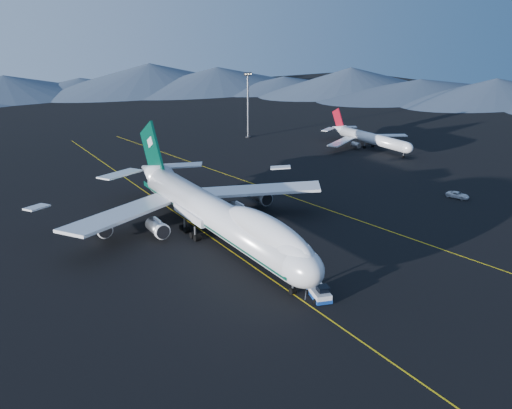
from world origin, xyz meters
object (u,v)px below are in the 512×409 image
pushback_tug (319,294)px  floodlight_mast (248,105)px  boeing_747 (216,214)px  second_jet (370,138)px  service_van (458,195)px

pushback_tug → floodlight_mast: floodlight_mast is taller
boeing_747 → floodlight_mast: bearing=55.5°
pushback_tug → boeing_747: bearing=112.4°
boeing_747 → pushback_tug: boeing_747 is taller
boeing_747 → second_jet: 94.31m
pushback_tug → floodlight_mast: 124.67m
boeing_747 → service_van: boeing_747 is taller
pushback_tug → floodlight_mast: size_ratio=0.25×
service_van → floodlight_mast: (-7.22, 88.60, 11.02)m
service_van → floodlight_mast: size_ratio=0.24×
boeing_747 → service_van: (63.74, -6.52, -5.06)m
boeing_747 → pushback_tug: 30.45m
boeing_747 → floodlight_mast: size_ratio=3.12×
pushback_tug → second_jet: size_ratio=0.15×
service_van → floodlight_mast: floodlight_mast is taller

